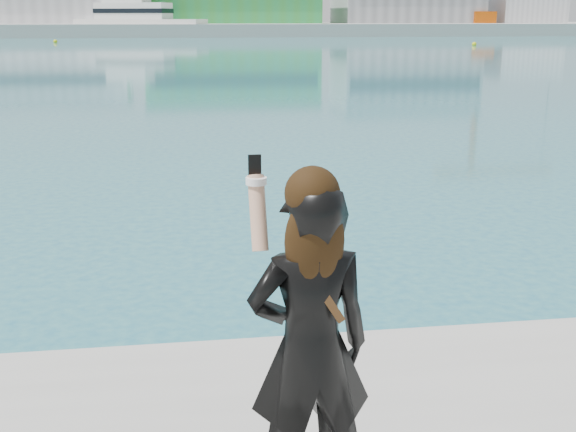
% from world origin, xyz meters
% --- Properties ---
extents(far_quay, '(320.00, 40.00, 2.00)m').
position_xyz_m(far_quay, '(0.00, 130.00, 1.00)').
color(far_quay, '#9E9E99').
rests_on(far_quay, ground).
extents(ancillary_shed, '(12.00, 10.00, 6.00)m').
position_xyz_m(ancillary_shed, '(62.00, 126.00, 5.00)').
color(ancillary_shed, silver).
rests_on(ancillary_shed, far_quay).
extents(motor_yacht, '(21.18, 12.66, 9.57)m').
position_xyz_m(motor_yacht, '(-7.54, 117.18, 2.69)').
color(motor_yacht, white).
rests_on(motor_yacht, ground).
extents(buoy_near, '(0.50, 0.50, 0.50)m').
position_xyz_m(buoy_near, '(31.37, 74.47, 0.00)').
color(buoy_near, '#D6D50B').
rests_on(buoy_near, ground).
extents(buoy_far, '(0.50, 0.50, 0.50)m').
position_xyz_m(buoy_far, '(-16.19, 90.72, 0.00)').
color(buoy_far, '#D6D50B').
rests_on(buoy_far, ground).
extents(woman, '(0.60, 0.41, 1.68)m').
position_xyz_m(woman, '(-0.49, -0.86, 1.65)').
color(woman, black).
rests_on(woman, near_quay).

